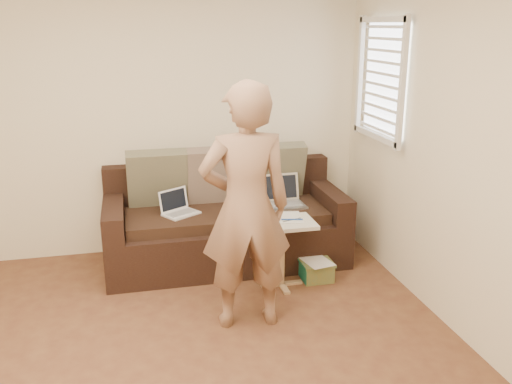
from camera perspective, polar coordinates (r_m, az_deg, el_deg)
The scene contains 16 objects.
floor at distance 3.69m, azimuth -7.57°, elevation -18.95°, with size 4.50×4.50×0.00m, color #542C1F.
wall_back at distance 5.31m, azimuth -10.65°, elevation 7.43°, with size 4.00×4.00×0.00m, color beige.
wall_right at distance 3.82m, azimuth 22.94°, elevation 2.67°, with size 4.50×4.50×0.00m, color beige.
window_blinds at distance 5.00m, azimuth 12.92°, elevation 11.35°, with size 0.12×0.88×1.08m, color white, non-canonical shape.
sofa at distance 5.13m, azimuth -3.17°, elevation -2.75°, with size 2.20×0.95×0.85m, color black, non-canonical shape.
pillow_left at distance 5.16m, azimuth -10.23°, elevation 1.37°, with size 0.55×0.14×0.55m, color brown, non-canonical shape.
pillow_mid at distance 5.20m, azimuth -4.16°, elevation 1.72°, with size 0.55×0.14×0.55m, color brown, non-canonical shape.
pillow_right at distance 5.36m, azimuth 2.11°, elevation 2.23°, with size 0.55×0.14×0.55m, color brown, non-canonical shape.
laptop_silver at distance 5.17m, azimuth 2.91°, elevation -1.49°, with size 0.39×0.28×0.26m, color #B7BABC, non-canonical shape.
laptop_white at distance 4.98m, azimuth -7.78°, elevation -2.35°, with size 0.30×0.22×0.22m, color white, non-canonical shape.
person at distance 3.90m, azimuth -1.08°, elevation -1.64°, with size 0.66×0.45×1.82m, color #976A52.
side_table at distance 4.69m, azimuth 2.72°, elevation -6.44°, with size 0.53×0.37×0.59m, color silver, non-canonical shape.
drinking_glass at distance 4.57m, azimuth 0.69°, elevation -2.31°, with size 0.07×0.07×0.12m, color silver, non-canonical shape.
scissors at distance 4.60m, azimuth 3.77°, elevation -2.89°, with size 0.18×0.10×0.02m, color silver, non-canonical shape.
paper_on_table at distance 4.67m, azimuth 3.49°, elevation -2.64°, with size 0.21×0.30×0.00m, color white, non-canonical shape.
striped_box at distance 4.91m, azimuth 6.26°, elevation -8.03°, with size 0.28×0.28×0.17m, color #B8701B, non-canonical shape.
Camera 1 is at (-0.23, -2.98, 2.16)m, focal length 38.47 mm.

